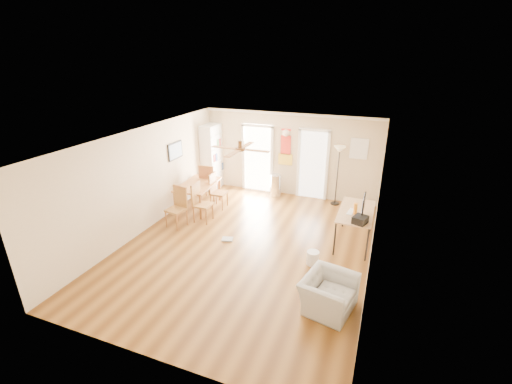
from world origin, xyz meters
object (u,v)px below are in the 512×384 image
at_px(bookshelf, 213,157).
at_px(torchiere_lamp, 337,176).
at_px(printer, 360,220).
at_px(dining_chair_right_a, 219,191).
at_px(dining_table, 199,196).
at_px(computer_desk, 354,227).
at_px(dining_chair_right_b, 203,203).
at_px(trash_can, 276,185).
at_px(armchair, 328,293).
at_px(dining_chair_near, 176,208).
at_px(dining_chair_far, 209,182).
at_px(wastebasket_a, 313,258).

height_order(bookshelf, torchiere_lamp, bookshelf).
xyz_separation_m(bookshelf, printer, (4.97, -2.72, -0.16)).
relative_size(bookshelf, dining_chair_right_a, 2.09).
bearing_deg(torchiere_lamp, dining_table, -155.39).
xyz_separation_m(dining_chair_right_a, computer_desk, (3.91, -0.66, -0.10)).
distance_m(dining_chair_right_b, torchiere_lamp, 3.98).
relative_size(dining_chair_right_b, trash_can, 1.48).
relative_size(bookshelf, torchiere_lamp, 1.20).
bearing_deg(armchair, dining_chair_near, 80.26).
xyz_separation_m(bookshelf, armchair, (4.67, -4.65, -0.76)).
relative_size(dining_chair_right_a, dining_chair_near, 0.96).
bearing_deg(trash_can, dining_chair_far, -152.65).
height_order(dining_table, dining_chair_near, dining_chair_near).
bearing_deg(bookshelf, printer, -23.30).
distance_m(dining_chair_far, wastebasket_a, 4.49).
distance_m(dining_table, dining_chair_far, 0.72).
bearing_deg(dining_table, computer_desk, -5.59).
height_order(printer, armchair, printer).
distance_m(trash_can, wastebasket_a, 3.88).
xyz_separation_m(torchiere_lamp, printer, (0.90, -2.75, 0.02)).
height_order(computer_desk, wastebasket_a, computer_desk).
bearing_deg(torchiere_lamp, armchair, -82.62).
relative_size(dining_chair_far, trash_can, 1.59).
bearing_deg(dining_chair_right_b, printer, -95.25).
bearing_deg(torchiere_lamp, bookshelf, -179.68).
distance_m(torchiere_lamp, computer_desk, 2.31).
height_order(bookshelf, armchair, bookshelf).
xyz_separation_m(trash_can, torchiere_lamp, (1.87, 0.05, 0.54)).
xyz_separation_m(dining_chair_right_a, dining_chair_far, (-0.56, 0.47, 0.05)).
relative_size(bookshelf, dining_chair_right_b, 2.02).
height_order(dining_chair_right_a, dining_chair_near, dining_chair_near).
distance_m(trash_can, armchair, 5.24).
xyz_separation_m(dining_chair_near, trash_can, (1.77, 2.90, -0.18)).
distance_m(computer_desk, printer, 0.80).
bearing_deg(torchiere_lamp, printer, -71.76).
relative_size(dining_chair_far, wastebasket_a, 3.70).
bearing_deg(computer_desk, torchiere_lamp, 109.85).
bearing_deg(armchair, printer, 3.53).
xyz_separation_m(dining_chair_right_a, dining_chair_near, (-0.49, -1.48, 0.02)).
height_order(trash_can, computer_desk, computer_desk).
height_order(bookshelf, dining_chair_far, bookshelf).
bearing_deg(bookshelf, torchiere_lamp, 5.75).
height_order(dining_chair_right_b, computer_desk, dining_chair_right_b).
xyz_separation_m(dining_table, computer_desk, (4.46, -0.44, 0.04)).
bearing_deg(computer_desk, wastebasket_a, -118.93).
distance_m(dining_chair_right_a, dining_chair_right_b, 0.94).
bearing_deg(trash_can, dining_table, -138.01).
bearing_deg(printer, dining_table, -173.87).
xyz_separation_m(dining_chair_right_a, torchiere_lamp, (3.15, 1.47, 0.38)).
distance_m(bookshelf, wastebasket_a, 5.41).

